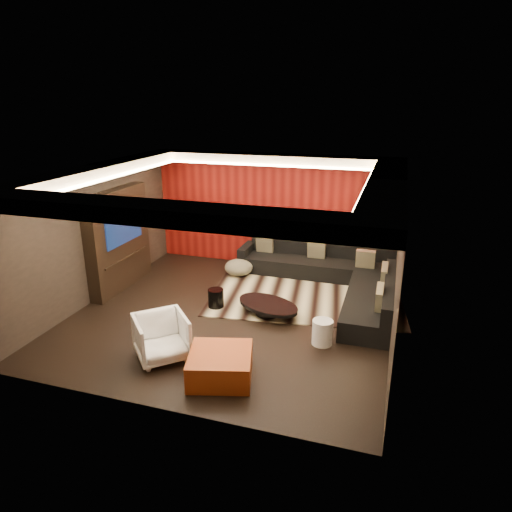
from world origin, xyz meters
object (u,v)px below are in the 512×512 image
(white_side_table, at_px, (322,332))
(drum_stool, at_px, (216,298))
(orange_ottoman, at_px, (220,365))
(sectional_sofa, at_px, (335,278))
(coffee_table, at_px, (268,308))
(armchair, at_px, (162,337))

(white_side_table, bearing_deg, drum_stool, 160.84)
(orange_ottoman, xyz_separation_m, sectional_sofa, (1.17, 3.92, 0.05))
(coffee_table, bearing_deg, white_side_table, -33.61)
(orange_ottoman, bearing_deg, drum_stool, 113.76)
(drum_stool, height_order, orange_ottoman, orange_ottoman)
(armchair, distance_m, sectional_sofa, 4.33)
(sectional_sofa, bearing_deg, drum_stool, -142.41)
(drum_stool, xyz_separation_m, orange_ottoman, (0.99, -2.25, 0.00))
(coffee_table, xyz_separation_m, orange_ottoman, (-0.11, -2.25, 0.08))
(armchair, height_order, sectional_sofa, sectional_sofa)
(coffee_table, height_order, white_side_table, white_side_table)
(coffee_table, height_order, armchair, armchair)
(coffee_table, height_order, drum_stool, drum_stool)
(orange_ottoman, relative_size, sectional_sofa, 0.26)
(coffee_table, xyz_separation_m, white_side_table, (1.20, -0.80, 0.09))
(white_side_table, xyz_separation_m, orange_ottoman, (-1.31, -1.45, -0.01))
(coffee_table, relative_size, drum_stool, 3.57)
(drum_stool, relative_size, armchair, 0.46)
(white_side_table, distance_m, armchair, 2.71)
(drum_stool, bearing_deg, coffee_table, 0.00)
(drum_stool, distance_m, white_side_table, 2.43)
(coffee_table, distance_m, orange_ottoman, 2.26)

